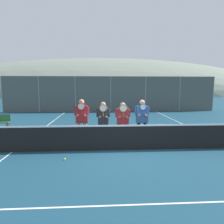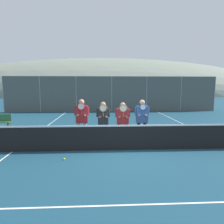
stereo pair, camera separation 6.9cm
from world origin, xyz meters
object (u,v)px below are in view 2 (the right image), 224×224
(player_rightmost, at_px, (142,118))
(car_right_of_center, at_px, (188,99))
(player_center_left, at_px, (103,119))
(car_left_of_center, at_px, (101,99))
(player_center_right, at_px, (123,119))
(tennis_ball_on_court, at_px, (64,159))
(car_far_left, at_px, (55,100))
(player_leftmost, at_px, (82,117))
(car_center, at_px, (147,99))

(player_rightmost, distance_m, car_right_of_center, 16.16)
(player_center_left, height_order, player_rightmost, player_rightmost)
(player_center_left, relative_size, car_left_of_center, 0.38)
(player_rightmost, bearing_deg, player_center_right, -178.61)
(player_center_left, xyz_separation_m, car_left_of_center, (-0.12, 13.86, -0.13))
(player_center_right, xyz_separation_m, tennis_ball_on_court, (-2.10, -1.75, -1.01))
(player_center_left, distance_m, car_far_left, 14.80)
(player_center_left, relative_size, player_center_right, 1.02)
(player_rightmost, bearing_deg, car_right_of_center, 59.83)
(player_center_left, distance_m, car_left_of_center, 13.86)
(player_center_left, height_order, car_right_of_center, car_right_of_center)
(player_center_left, bearing_deg, player_leftmost, 177.10)
(player_leftmost, relative_size, car_far_left, 0.47)
(car_far_left, bearing_deg, player_center_left, -69.71)
(car_center, bearing_deg, car_right_of_center, 1.83)
(car_left_of_center, bearing_deg, player_center_right, -86.13)
(car_far_left, xyz_separation_m, car_center, (10.06, -0.02, 0.02))
(player_leftmost, relative_size, car_right_of_center, 0.46)
(player_center_left, height_order, car_left_of_center, car_left_of_center)
(player_leftmost, height_order, player_center_right, player_leftmost)
(car_far_left, xyz_separation_m, car_left_of_center, (5.00, -0.01, 0.03))
(player_leftmost, xyz_separation_m, tennis_ball_on_court, (-0.42, -1.77, -1.09))
(car_center, relative_size, tennis_ball_on_court, 60.48)
(player_rightmost, bearing_deg, player_leftmost, -179.96)
(player_leftmost, bearing_deg, player_center_right, -0.60)
(player_leftmost, xyz_separation_m, player_center_right, (1.69, -0.02, -0.08))
(car_left_of_center, relative_size, car_center, 1.12)
(car_far_left, bearing_deg, car_right_of_center, 0.53)
(player_rightmost, xyz_separation_m, car_far_left, (-6.75, 13.83, -0.20))
(player_leftmost, bearing_deg, player_center_left, -2.90)
(player_rightmost, bearing_deg, car_far_left, 116.00)
(car_left_of_center, height_order, car_center, car_left_of_center)
(player_center_right, height_order, car_left_of_center, car_left_of_center)
(car_far_left, height_order, tennis_ball_on_court, car_far_left)
(player_rightmost, height_order, car_center, player_rightmost)
(player_rightmost, xyz_separation_m, car_left_of_center, (-1.74, 13.82, -0.17))
(car_left_of_center, height_order, car_right_of_center, car_left_of_center)
(player_center_right, relative_size, car_left_of_center, 0.38)
(car_right_of_center, xyz_separation_m, tennis_ball_on_court, (-11.03, -15.74, -0.87))
(car_left_of_center, xyz_separation_m, car_center, (5.06, -0.00, -0.01))
(car_far_left, distance_m, car_center, 10.06)
(car_center, bearing_deg, player_rightmost, -103.50)
(car_far_left, relative_size, tennis_ball_on_court, 58.92)
(player_center_right, relative_size, car_far_left, 0.43)
(player_center_left, xyz_separation_m, car_center, (4.93, 13.86, -0.14))
(player_rightmost, distance_m, car_center, 14.21)
(player_center_right, relative_size, car_right_of_center, 0.43)
(player_center_right, distance_m, car_left_of_center, 13.87)
(player_center_right, xyz_separation_m, car_right_of_center, (8.93, 13.99, -0.14))
(car_center, xyz_separation_m, car_right_of_center, (4.80, 0.15, -0.01))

